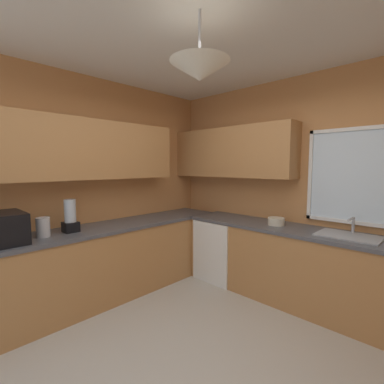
# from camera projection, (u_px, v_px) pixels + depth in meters

# --- Properties ---
(ground_plane) EXTENTS (8.51, 8.51, 0.00)m
(ground_plane) POSITION_uv_depth(u_px,v_px,m) (199.00, 367.00, 2.19)
(ground_plane) COLOR #B7B2A8
(room_shell) EXTENTS (3.99, 3.90, 2.77)m
(room_shell) POSITION_uv_depth(u_px,v_px,m) (206.00, 145.00, 2.62)
(room_shell) COLOR #C6844C
(room_shell) RESTS_ON ground_plane
(counter_run_left) EXTENTS (0.65, 3.51, 0.89)m
(counter_run_left) POSITION_uv_depth(u_px,v_px,m) (100.00, 263.00, 3.27)
(counter_run_left) COLOR #AD7542
(counter_run_left) RESTS_ON ground_plane
(counter_run_back) EXTENTS (3.08, 0.65, 0.89)m
(counter_run_back) POSITION_uv_depth(u_px,v_px,m) (305.00, 268.00, 3.13)
(counter_run_back) COLOR #AD7542
(counter_run_back) RESTS_ON ground_plane
(dishwasher) EXTENTS (0.60, 0.60, 0.84)m
(dishwasher) POSITION_uv_depth(u_px,v_px,m) (223.00, 249.00, 3.92)
(dishwasher) COLOR white
(dishwasher) RESTS_ON ground_plane
(microwave) EXTENTS (0.48, 0.36, 0.29)m
(microwave) POSITION_uv_depth(u_px,v_px,m) (2.00, 228.00, 2.53)
(microwave) COLOR black
(microwave) RESTS_ON counter_run_left
(kettle) EXTENTS (0.13, 0.13, 0.20)m
(kettle) POSITION_uv_depth(u_px,v_px,m) (43.00, 227.00, 2.77)
(kettle) COLOR #B7B7BC
(kettle) RESTS_ON counter_run_left
(sink_assembly) EXTENTS (0.58, 0.40, 0.19)m
(sink_assembly) POSITION_uv_depth(u_px,v_px,m) (349.00, 236.00, 2.80)
(sink_assembly) COLOR #9EA0A5
(sink_assembly) RESTS_ON counter_run_back
(bowl) EXTENTS (0.20, 0.20, 0.09)m
(bowl) POSITION_uv_depth(u_px,v_px,m) (276.00, 221.00, 3.34)
(bowl) COLOR beige
(bowl) RESTS_ON counter_run_back
(blender_appliance) EXTENTS (0.15, 0.15, 0.36)m
(blender_appliance) POSITION_uv_depth(u_px,v_px,m) (70.00, 217.00, 2.98)
(blender_appliance) COLOR black
(blender_appliance) RESTS_ON counter_run_left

